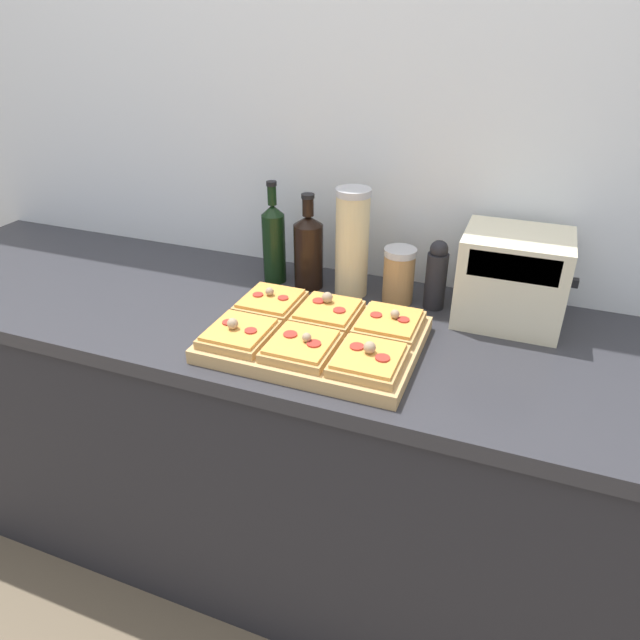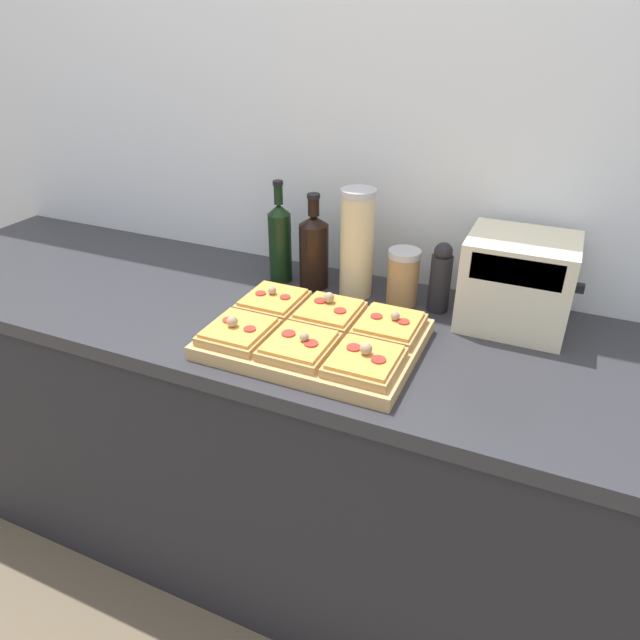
{
  "view_description": "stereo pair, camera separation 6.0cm",
  "coord_description": "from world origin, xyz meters",
  "px_view_note": "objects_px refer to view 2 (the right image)",
  "views": [
    {
      "loc": [
        0.5,
        -0.87,
        1.61
      ],
      "look_at": [
        0.07,
        0.24,
        0.95
      ],
      "focal_mm": 32.0,
      "sensor_mm": 36.0,
      "label": 1
    },
    {
      "loc": [
        0.55,
        -0.85,
        1.61
      ],
      "look_at": [
        0.07,
        0.24,
        0.95
      ],
      "focal_mm": 32.0,
      "sensor_mm": 36.0,
      "label": 2
    }
  ],
  "objects_px": {
    "wine_bottle": "(314,250)",
    "grain_jar_tall": "(357,244)",
    "toaster_oven": "(517,282)",
    "olive_oil_bottle": "(280,241)",
    "pepper_mill": "(440,278)",
    "cutting_board": "(315,339)",
    "grain_jar_short": "(403,277)"
  },
  "relations": [
    {
      "from": "grain_jar_tall",
      "to": "pepper_mill",
      "type": "xyz_separation_m",
      "value": [
        0.23,
        0.0,
        -0.06
      ]
    },
    {
      "from": "grain_jar_tall",
      "to": "grain_jar_short",
      "type": "xyz_separation_m",
      "value": [
        0.13,
        0.0,
        -0.07
      ]
    },
    {
      "from": "grain_jar_tall",
      "to": "toaster_oven",
      "type": "xyz_separation_m",
      "value": [
        0.42,
        -0.0,
        -0.03
      ]
    },
    {
      "from": "pepper_mill",
      "to": "toaster_oven",
      "type": "height_order",
      "value": "toaster_oven"
    },
    {
      "from": "grain_jar_tall",
      "to": "pepper_mill",
      "type": "height_order",
      "value": "grain_jar_tall"
    },
    {
      "from": "wine_bottle",
      "to": "grain_jar_tall",
      "type": "xyz_separation_m",
      "value": [
        0.13,
        0.0,
        0.04
      ]
    },
    {
      "from": "wine_bottle",
      "to": "pepper_mill",
      "type": "distance_m",
      "value": 0.36
    },
    {
      "from": "toaster_oven",
      "to": "wine_bottle",
      "type": "bearing_deg",
      "value": 179.91
    },
    {
      "from": "cutting_board",
      "to": "grain_jar_tall",
      "type": "distance_m",
      "value": 0.33
    },
    {
      "from": "grain_jar_short",
      "to": "pepper_mill",
      "type": "distance_m",
      "value": 0.1
    },
    {
      "from": "grain_jar_tall",
      "to": "grain_jar_short",
      "type": "distance_m",
      "value": 0.15
    },
    {
      "from": "wine_bottle",
      "to": "toaster_oven",
      "type": "height_order",
      "value": "wine_bottle"
    },
    {
      "from": "pepper_mill",
      "to": "cutting_board",
      "type": "bearing_deg",
      "value": -126.73
    },
    {
      "from": "cutting_board",
      "to": "grain_jar_tall",
      "type": "xyz_separation_m",
      "value": [
        -0.01,
        0.3,
        0.13
      ]
    },
    {
      "from": "wine_bottle",
      "to": "grain_jar_tall",
      "type": "relative_size",
      "value": 0.91
    },
    {
      "from": "cutting_board",
      "to": "wine_bottle",
      "type": "distance_m",
      "value": 0.34
    },
    {
      "from": "grain_jar_tall",
      "to": "cutting_board",
      "type": "bearing_deg",
      "value": -87.95
    },
    {
      "from": "olive_oil_bottle",
      "to": "grain_jar_tall",
      "type": "distance_m",
      "value": 0.24
    },
    {
      "from": "olive_oil_bottle",
      "to": "grain_jar_short",
      "type": "xyz_separation_m",
      "value": [
        0.37,
        0.0,
        -0.04
      ]
    },
    {
      "from": "olive_oil_bottle",
      "to": "toaster_oven",
      "type": "height_order",
      "value": "olive_oil_bottle"
    },
    {
      "from": "grain_jar_short",
      "to": "wine_bottle",
      "type": "bearing_deg",
      "value": 180.0
    },
    {
      "from": "pepper_mill",
      "to": "toaster_oven",
      "type": "distance_m",
      "value": 0.19
    },
    {
      "from": "wine_bottle",
      "to": "olive_oil_bottle",
      "type": "bearing_deg",
      "value": 180.0
    },
    {
      "from": "cutting_board",
      "to": "wine_bottle",
      "type": "relative_size",
      "value": 1.8
    },
    {
      "from": "wine_bottle",
      "to": "grain_jar_tall",
      "type": "height_order",
      "value": "grain_jar_tall"
    },
    {
      "from": "cutting_board",
      "to": "pepper_mill",
      "type": "height_order",
      "value": "pepper_mill"
    },
    {
      "from": "toaster_oven",
      "to": "olive_oil_bottle",
      "type": "bearing_deg",
      "value": 179.93
    },
    {
      "from": "cutting_board",
      "to": "pepper_mill",
      "type": "bearing_deg",
      "value": 53.27
    },
    {
      "from": "olive_oil_bottle",
      "to": "grain_jar_tall",
      "type": "xyz_separation_m",
      "value": [
        0.23,
        0.0,
        0.03
      ]
    },
    {
      "from": "toaster_oven",
      "to": "grain_jar_short",
      "type": "bearing_deg",
      "value": 179.83
    },
    {
      "from": "cutting_board",
      "to": "toaster_oven",
      "type": "height_order",
      "value": "toaster_oven"
    },
    {
      "from": "olive_oil_bottle",
      "to": "wine_bottle",
      "type": "height_order",
      "value": "olive_oil_bottle"
    }
  ]
}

